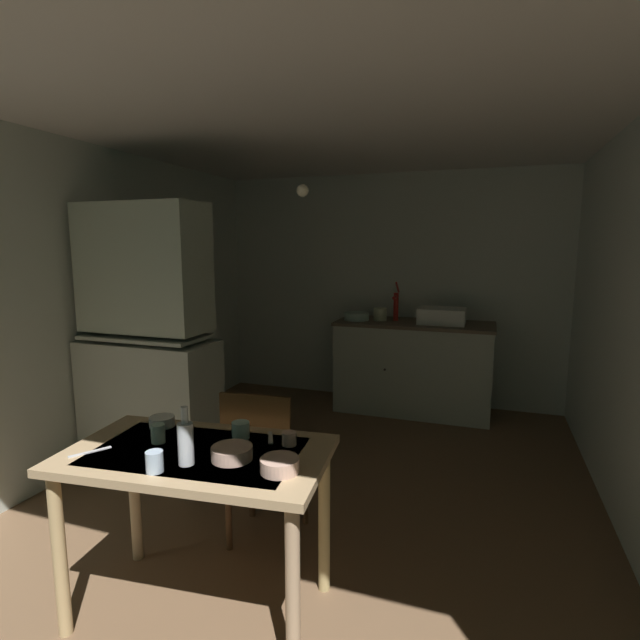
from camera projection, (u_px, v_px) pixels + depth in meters
ground_plane at (322, 487)px, 3.32m from camera, size 5.23×5.23×0.00m
wall_back at (388, 289)px, 5.16m from camera, size 3.67×0.10×2.39m
wall_left at (99, 305)px, 3.73m from camera, size 0.10×4.33×2.39m
ceiling_slab at (323, 115)px, 2.95m from camera, size 3.67×4.33×0.10m
hutch_cabinet at (148, 350)px, 3.47m from camera, size 0.97×0.45×1.94m
counter_cabinet at (413, 367)px, 4.82m from camera, size 1.52×0.64×0.90m
sink_basin at (442, 316)px, 4.65m from camera, size 0.44×0.34×0.15m
hand_pump at (396, 304)px, 4.83m from camera, size 0.05×0.27×0.39m
mixing_bowl_counter at (357, 316)px, 4.88m from camera, size 0.25×0.25×0.08m
stoneware_crock at (380, 314)px, 4.85m from camera, size 0.13×0.13×0.13m
dining_table at (198, 475)px, 2.11m from camera, size 1.20×0.75×0.77m
chair_far_side at (264, 463)px, 2.63m from camera, size 0.44×0.44×0.89m
serving_bowl_wide at (232, 453)px, 2.00m from camera, size 0.17×0.17×0.05m
soup_bowl_small at (162, 421)px, 2.37m from camera, size 0.12×0.12×0.05m
sauce_dish at (280, 465)px, 1.89m from camera, size 0.15×0.15×0.06m
mug_dark at (241, 430)px, 2.23m from camera, size 0.08×0.08×0.07m
teacup_mint at (158, 433)px, 2.17m from camera, size 0.06×0.06×0.08m
mug_tall at (155, 462)px, 1.89m from camera, size 0.07×0.07×0.08m
teacup_cream at (289, 439)px, 2.14m from camera, size 0.06×0.06×0.06m
glass_bottle at (186, 442)px, 1.95m from camera, size 0.06×0.06×0.24m
table_knife at (90, 452)px, 2.07m from camera, size 0.11×0.15×0.00m
teaspoon_near_bowl at (186, 434)px, 2.26m from camera, size 0.10×0.15×0.00m
teaspoon_by_cup at (270, 437)px, 2.23m from camera, size 0.08×0.13×0.00m
pendant_bulb at (303, 190)px, 3.17m from camera, size 0.08×0.08×0.08m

